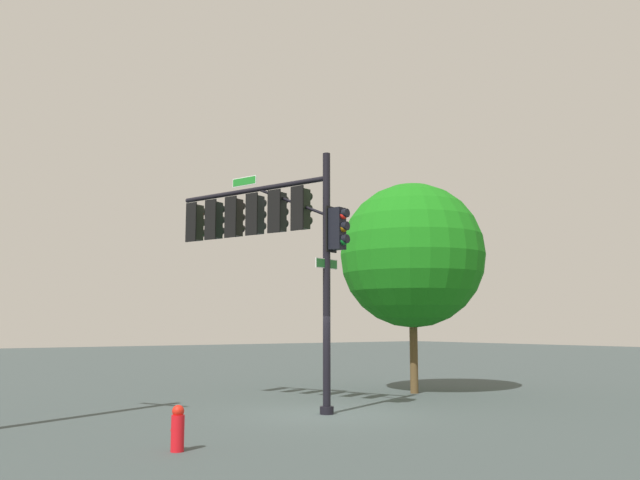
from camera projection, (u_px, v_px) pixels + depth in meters
The scene contains 4 objects.
ground_plane at pixel (327, 414), 17.53m from camera, with size 120.00×120.00×0.00m, color #3C4748.
signal_pole_assembly at pixel (269, 227), 19.42m from camera, with size 5.94×2.24×6.87m.
fire_hydrant at pixel (178, 428), 12.37m from camera, with size 0.33×0.24×0.83m.
tree_near at pixel (412, 255), 23.53m from camera, with size 4.97×4.97×7.16m.
Camera 1 is at (-14.51, 10.57, 2.26)m, focal length 38.36 mm.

